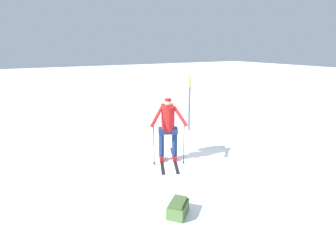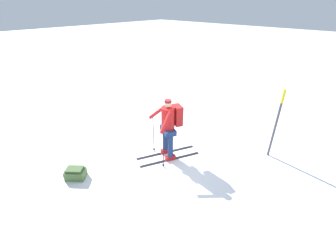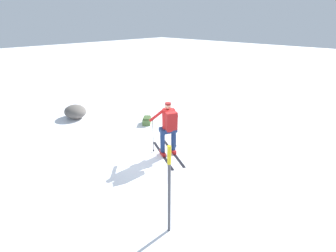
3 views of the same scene
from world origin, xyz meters
TOP-DOWN VIEW (x-y plane):
  - ground_plane at (0.00, 0.00)m, footprint 80.00×80.00m
  - skier at (0.39, 0.41)m, footprint 1.85×1.22m
  - dropped_backpack at (-1.96, 1.53)m, footprint 0.56×0.58m
  - trail_marker at (2.45, -1.72)m, footprint 0.07×0.07m
  - rock_boulder at (-4.80, -0.26)m, footprint 1.07×0.91m

SIDE VIEW (x-z plane):
  - ground_plane at x=0.00m, z-range 0.00..0.00m
  - dropped_backpack at x=-1.96m, z-range -0.01..0.30m
  - rock_boulder at x=-4.80m, z-range 0.00..0.59m
  - skier at x=0.39m, z-range 0.16..1.96m
  - trail_marker at x=2.45m, z-range 0.16..2.22m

